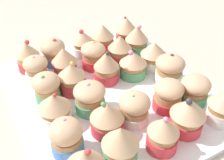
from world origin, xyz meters
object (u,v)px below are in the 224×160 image
(cupcake_20, at_px, (168,95))
(cupcake_26, at_px, (195,89))
(baking_tray, at_px, (112,93))
(cupcake_4, at_px, (67,137))
(cupcake_0, at_px, (28,56))
(cupcake_13, at_px, (93,55))
(cupcake_19, at_px, (133,64))
(cupcake_25, at_px, (170,69))
(cupcake_10, at_px, (107,118))
(cupcake_22, at_px, (126,29))
(cupcake_9, at_px, (90,97))
(cupcake_14, at_px, (106,67))
(cupcake_23, at_px, (137,40))
(cupcake_12, at_px, (83,43))
(cupcake_21, at_px, (188,115))
(cupcake_15, at_px, (135,108))
(cupcake_8, at_px, (72,78))
(cupcake_1, at_px, (36,69))
(cupcake_7, at_px, (64,61))
(cupcake_6, at_px, (53,51))
(cupcake_2, at_px, (47,87))
(cupcake_24, at_px, (153,55))
(cupcake_27, at_px, (223,106))
(cupcake_11, at_px, (120,144))
(cupcake_16, at_px, (165,133))
(cupcake_18, at_px, (120,49))
(cupcake_3, at_px, (55,108))

(cupcake_20, relative_size, cupcake_26, 1.05)
(baking_tray, relative_size, cupcake_4, 6.54)
(cupcake_0, height_order, cupcake_13, cupcake_0)
(cupcake_19, xyz_separation_m, cupcake_25, (0.06, 0.06, 0.00))
(cupcake_10, height_order, cupcake_22, cupcake_22)
(cupcake_9, relative_size, cupcake_25, 0.96)
(cupcake_14, relative_size, cupcake_26, 1.27)
(cupcake_10, height_order, cupcake_23, cupcake_23)
(cupcake_12, distance_m, cupcake_13, 0.07)
(cupcake_21, bearing_deg, cupcake_25, 153.80)
(cupcake_15, bearing_deg, cupcake_25, 117.09)
(cupcake_8, xyz_separation_m, cupcake_19, (0.01, 0.15, -0.00))
(cupcake_1, distance_m, cupcake_19, 0.22)
(cupcake_4, height_order, cupcake_19, cupcake_4)
(cupcake_7, bearing_deg, cupcake_23, 91.08)
(baking_tray, xyz_separation_m, cupcake_7, (-0.11, -0.07, 0.05))
(cupcake_6, height_order, cupcake_25, cupcake_6)
(cupcake_13, relative_size, cupcake_20, 1.04)
(cupcake_0, xyz_separation_m, cupcake_10, (0.27, 0.07, -0.00))
(cupcake_2, xyz_separation_m, cupcake_10, (0.14, 0.07, 0.00))
(baking_tray, distance_m, cupcake_0, 0.22)
(cupcake_0, height_order, cupcake_15, cupcake_0)
(cupcake_24, height_order, cupcake_27, same)
(cupcake_14, bearing_deg, cupcake_26, 39.42)
(cupcake_4, height_order, cupcake_24, cupcake_4)
(cupcake_24, relative_size, cupcake_25, 0.99)
(baking_tray, relative_size, cupcake_15, 6.85)
(cupcake_13, bearing_deg, cupcake_10, -19.00)
(cupcake_0, relative_size, cupcake_23, 0.93)
(cupcake_0, distance_m, cupcake_26, 0.39)
(cupcake_11, bearing_deg, cupcake_27, 86.59)
(cupcake_14, distance_m, cupcake_19, 0.07)
(cupcake_16, relative_size, cupcake_19, 1.10)
(cupcake_12, bearing_deg, cupcake_26, 23.76)
(cupcake_12, height_order, cupcake_26, cupcake_12)
(cupcake_8, height_order, cupcake_14, cupcake_14)
(cupcake_18, bearing_deg, cupcake_26, 15.45)
(cupcake_13, xyz_separation_m, cupcake_14, (0.07, 0.00, 0.01))
(cupcake_7, relative_size, cupcake_24, 1.06)
(cupcake_7, height_order, cupcake_18, cupcake_7)
(cupcake_1, relative_size, cupcake_3, 0.99)
(baking_tray, relative_size, cupcake_20, 7.13)
(cupcake_9, distance_m, cupcake_21, 0.19)
(cupcake_16, height_order, cupcake_26, cupcake_16)
(cupcake_23, bearing_deg, cupcake_10, -43.33)
(baking_tray, height_order, cupcake_19, cupcake_19)
(cupcake_8, distance_m, cupcake_12, 0.15)
(cupcake_3, height_order, cupcake_25, cupcake_25)
(cupcake_0, bearing_deg, cupcake_12, 90.54)
(cupcake_7, relative_size, cupcake_26, 1.17)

